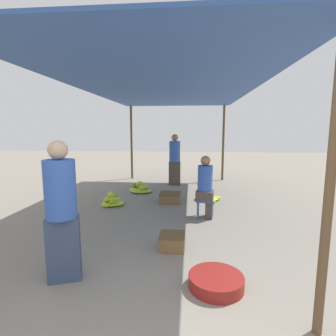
# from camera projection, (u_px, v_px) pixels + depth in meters

# --- Properties ---
(canopy_post_front_right) EXTENTS (0.08, 0.08, 2.68)m
(canopy_post_front_right) POSITION_uv_depth(u_px,v_px,m) (330.00, 187.00, 2.16)
(canopy_post_front_right) COLOR brown
(canopy_post_front_right) RESTS_ON ground
(canopy_post_back_left) EXTENTS (0.08, 0.08, 2.68)m
(canopy_post_back_left) POSITION_uv_depth(u_px,v_px,m) (132.00, 143.00, 9.66)
(canopy_post_back_left) COLOR brown
(canopy_post_back_left) RESTS_ON ground
(canopy_post_back_right) EXTENTS (0.08, 0.08, 2.68)m
(canopy_post_back_right) POSITION_uv_depth(u_px,v_px,m) (223.00, 143.00, 9.37)
(canopy_post_back_right) COLOR brown
(canopy_post_back_right) RESTS_ON ground
(canopy_tarp) EXTENTS (3.74, 7.71, 0.04)m
(canopy_tarp) POSITION_uv_depth(u_px,v_px,m) (168.00, 89.00, 5.72)
(canopy_tarp) COLOR #33569E
(canopy_tarp) RESTS_ON canopy_post_front_left
(vendor_foreground) EXTENTS (0.46, 0.46, 1.69)m
(vendor_foreground) POSITION_uv_depth(u_px,v_px,m) (61.00, 210.00, 3.07)
(vendor_foreground) COLOR #384766
(vendor_foreground) RESTS_ON ground
(stool) EXTENTS (0.34, 0.34, 0.39)m
(stool) POSITION_uv_depth(u_px,v_px,m) (205.00, 203.00, 5.41)
(stool) COLOR #384C84
(stool) RESTS_ON ground
(vendor_seated) EXTENTS (0.39, 0.39, 1.29)m
(vendor_seated) POSITION_uv_depth(u_px,v_px,m) (206.00, 186.00, 5.36)
(vendor_seated) COLOR #4C4238
(vendor_seated) RESTS_ON ground
(basin_black) EXTENTS (0.64, 0.64, 0.15)m
(basin_black) POSITION_uv_depth(u_px,v_px,m) (216.00, 281.00, 3.02)
(basin_black) COLOR maroon
(basin_black) RESTS_ON ground
(banana_pile_left_0) EXTENTS (0.52, 0.52, 0.34)m
(banana_pile_left_0) POSITION_uv_depth(u_px,v_px,m) (112.00, 201.00, 6.29)
(banana_pile_left_0) COLOR #B0CB2D
(banana_pile_left_0) RESTS_ON ground
(banana_pile_left_1) EXTENTS (0.49, 0.48, 0.19)m
(banana_pile_left_1) POSITION_uv_depth(u_px,v_px,m) (139.00, 185.00, 8.36)
(banana_pile_left_1) COLOR #A4C62F
(banana_pile_left_1) RESTS_ON ground
(banana_pile_left_2) EXTENTS (0.68, 0.62, 0.22)m
(banana_pile_left_2) POSITION_uv_depth(u_px,v_px,m) (141.00, 190.00, 7.63)
(banana_pile_left_2) COLOR yellow
(banana_pile_left_2) RESTS_ON ground
(banana_pile_right_0) EXTENTS (0.40, 0.38, 0.20)m
(banana_pile_right_0) POSITION_uv_depth(u_px,v_px,m) (203.00, 182.00, 8.84)
(banana_pile_right_0) COLOR #99C131
(banana_pile_right_0) RESTS_ON ground
(banana_pile_right_1) EXTENTS (0.69, 0.72, 0.18)m
(banana_pile_right_1) POSITION_uv_depth(u_px,v_px,m) (207.00, 198.00, 6.76)
(banana_pile_right_1) COLOR #8EBD33
(banana_pile_right_1) RESTS_ON ground
(crate_near) EXTENTS (0.54, 0.54, 0.23)m
(crate_near) POSITION_uv_depth(u_px,v_px,m) (170.00, 197.00, 6.62)
(crate_near) COLOR brown
(crate_near) RESTS_ON ground
(crate_mid) EXTENTS (0.38, 0.38, 0.24)m
(crate_mid) POSITION_uv_depth(u_px,v_px,m) (172.00, 241.00, 4.00)
(crate_mid) COLOR brown
(crate_mid) RESTS_ON ground
(shopper_walking_mid) EXTENTS (0.38, 0.36, 1.67)m
(shopper_walking_mid) POSITION_uv_depth(u_px,v_px,m) (175.00, 159.00, 8.58)
(shopper_walking_mid) COLOR #4C4238
(shopper_walking_mid) RESTS_ON ground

